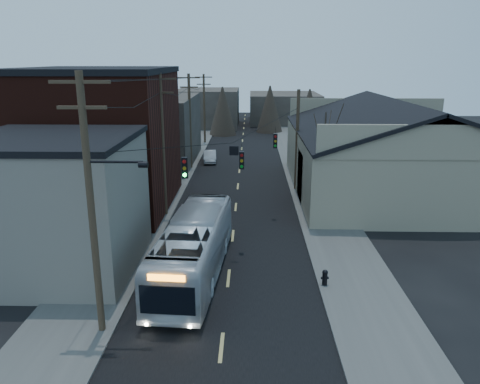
# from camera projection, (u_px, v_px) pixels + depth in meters

# --- Properties ---
(ground) EXTENTS (160.00, 160.00, 0.00)m
(ground) POSITION_uv_depth(u_px,v_px,m) (218.00, 381.00, 16.38)
(ground) COLOR black
(ground) RESTS_ON ground
(road_surface) EXTENTS (9.00, 110.00, 0.02)m
(road_surface) POSITION_uv_depth(u_px,v_px,m) (239.00, 175.00, 45.21)
(road_surface) COLOR black
(road_surface) RESTS_ON ground
(sidewalk_left) EXTENTS (4.00, 110.00, 0.12)m
(sidewalk_left) POSITION_uv_depth(u_px,v_px,m) (172.00, 175.00, 45.34)
(sidewalk_left) COLOR #474744
(sidewalk_left) RESTS_ON ground
(sidewalk_right) EXTENTS (4.00, 110.00, 0.12)m
(sidewalk_right) POSITION_uv_depth(u_px,v_px,m) (306.00, 175.00, 45.06)
(sidewalk_right) COLOR #474744
(sidewalk_right) RESTS_ON ground
(building_clapboard) EXTENTS (8.00, 8.00, 7.00)m
(building_clapboard) POSITION_uv_depth(u_px,v_px,m) (56.00, 207.00, 24.26)
(building_clapboard) COLOR #6D665B
(building_clapboard) RESTS_ON ground
(building_brick) EXTENTS (10.00, 12.00, 10.00)m
(building_brick) POSITION_uv_depth(u_px,v_px,m) (100.00, 142.00, 34.44)
(building_brick) COLOR black
(building_brick) RESTS_ON ground
(building_left_far) EXTENTS (9.00, 14.00, 7.00)m
(building_left_far) POSITION_uv_depth(u_px,v_px,m) (152.00, 130.00, 50.23)
(building_left_far) COLOR #342E29
(building_left_far) RESTS_ON ground
(warehouse) EXTENTS (16.16, 20.60, 7.73)m
(warehouse) POSITION_uv_depth(u_px,v_px,m) (391.00, 160.00, 39.39)
(warehouse) COLOR gray
(warehouse) RESTS_ON ground
(building_far_left) EXTENTS (10.00, 12.00, 6.00)m
(building_far_left) POSITION_uv_depth(u_px,v_px,m) (208.00, 108.00, 78.16)
(building_far_left) COLOR #342E29
(building_far_left) RESTS_ON ground
(building_far_right) EXTENTS (12.00, 14.00, 5.00)m
(building_far_right) POSITION_uv_depth(u_px,v_px,m) (284.00, 108.00, 82.83)
(building_far_right) COLOR #342E29
(building_far_right) RESTS_ON ground
(bare_tree) EXTENTS (0.40, 0.40, 7.20)m
(bare_tree) POSITION_uv_depth(u_px,v_px,m) (324.00, 161.00, 34.47)
(bare_tree) COLOR black
(bare_tree) RESTS_ON ground
(utility_lines) EXTENTS (11.24, 45.28, 10.50)m
(utility_lines) POSITION_uv_depth(u_px,v_px,m) (199.00, 134.00, 38.29)
(utility_lines) COLOR #382B1E
(utility_lines) RESTS_ON ground
(bus) EXTENTS (3.44, 11.36, 3.12)m
(bus) POSITION_uv_depth(u_px,v_px,m) (194.00, 248.00, 23.93)
(bus) COLOR silver
(bus) RESTS_ON ground
(parked_car) EXTENTS (1.68, 3.93, 1.26)m
(parked_car) POSITION_uv_depth(u_px,v_px,m) (210.00, 156.00, 50.92)
(parked_car) COLOR #9B9DA2
(parked_car) RESTS_ON ground
(fire_hydrant) EXTENTS (0.38, 0.28, 0.81)m
(fire_hydrant) POSITION_uv_depth(u_px,v_px,m) (325.00, 277.00, 23.00)
(fire_hydrant) COLOR black
(fire_hydrant) RESTS_ON sidewalk_right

